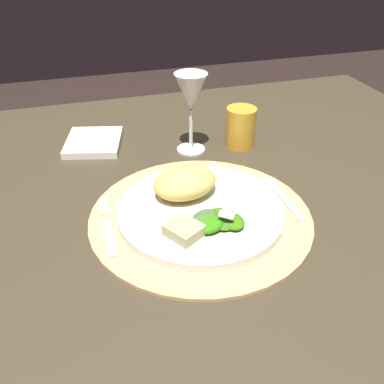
{
  "coord_description": "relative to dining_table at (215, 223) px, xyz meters",
  "views": [
    {
      "loc": [
        -0.24,
        -0.65,
        1.15
      ],
      "look_at": [
        -0.07,
        -0.07,
        0.75
      ],
      "focal_mm": 39.26,
      "sensor_mm": 36.0,
      "label": 1
    }
  ],
  "objects": [
    {
      "name": "dining_table",
      "position": [
        0.0,
        0.0,
        0.0
      ],
      "size": [
        1.21,
        0.95,
        0.73
      ],
      "color": "#3A3121",
      "rests_on": "ground"
    },
    {
      "name": "placemat",
      "position": [
        -0.07,
        -0.12,
        0.12
      ],
      "size": [
        0.37,
        0.37,
        0.01
      ],
      "primitive_type": "cylinder",
      "color": "tan",
      "rests_on": "dining_table"
    },
    {
      "name": "dinner_plate",
      "position": [
        -0.07,
        -0.12,
        0.13
      ],
      "size": [
        0.28,
        0.28,
        0.01
      ],
      "primitive_type": "cylinder",
      "color": "silver",
      "rests_on": "placemat"
    },
    {
      "name": "pasta_serving",
      "position": [
        -0.08,
        -0.07,
        0.16
      ],
      "size": [
        0.13,
        0.12,
        0.05
      ],
      "primitive_type": "ellipsoid",
      "rotation": [
        0.0,
        0.0,
        3.41
      ],
      "color": "#E6BE5B",
      "rests_on": "dinner_plate"
    },
    {
      "name": "salad_greens",
      "position": [
        -0.06,
        -0.17,
        0.14
      ],
      "size": [
        0.09,
        0.07,
        0.03
      ],
      "color": "#41642A",
      "rests_on": "dinner_plate"
    },
    {
      "name": "bread_piece",
      "position": [
        -0.12,
        -0.18,
        0.14
      ],
      "size": [
        0.06,
        0.07,
        0.02
      ],
      "primitive_type": "cube",
      "rotation": [
        0.0,
        0.0,
        3.69
      ],
      "color": "tan",
      "rests_on": "dinner_plate"
    },
    {
      "name": "fork",
      "position": [
        -0.22,
        -0.11,
        0.12
      ],
      "size": [
        0.02,
        0.15,
        0.0
      ],
      "color": "silver",
      "rests_on": "placemat"
    },
    {
      "name": "spoon",
      "position": [
        0.08,
        -0.09,
        0.12
      ],
      "size": [
        0.02,
        0.14,
        0.01
      ],
      "color": "silver",
      "rests_on": "placemat"
    },
    {
      "name": "napkin",
      "position": [
        -0.22,
        0.21,
        0.12
      ],
      "size": [
        0.14,
        0.15,
        0.02
      ],
      "primitive_type": "cube",
      "rotation": [
        0.0,
        0.0,
        -0.24
      ],
      "color": "white",
      "rests_on": "dining_table"
    },
    {
      "name": "wine_glass",
      "position": [
        -0.02,
        0.12,
        0.24
      ],
      "size": [
        0.07,
        0.07,
        0.17
      ],
      "color": "silver",
      "rests_on": "dining_table"
    },
    {
      "name": "amber_tumbler",
      "position": [
        0.09,
        0.11,
        0.16
      ],
      "size": [
        0.06,
        0.06,
        0.09
      ],
      "primitive_type": "cylinder",
      "color": "gold",
      "rests_on": "dining_table"
    }
  ]
}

